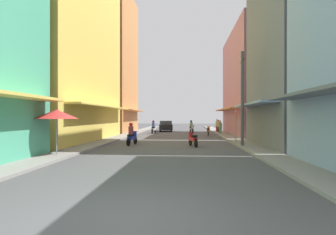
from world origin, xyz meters
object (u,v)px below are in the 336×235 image
at_px(motorbike_red, 193,139).
at_px(vendor_umbrella, 57,114).
at_px(utility_pole, 242,98).
at_px(motorbike_white, 154,128).
at_px(pedestrian_crossing, 220,128).
at_px(motorbike_blue, 132,135).
at_px(pedestrian_foreground, 217,126).
at_px(motorbike_silver, 191,127).
at_px(pedestrian_far, 219,126).
at_px(street_sign_no_entry, 236,120).
at_px(parked_car, 166,126).
at_px(motorbike_orange, 208,131).

height_order(motorbike_red, vendor_umbrella, vendor_umbrella).
bearing_deg(motorbike_red, utility_pole, -4.52).
xyz_separation_m(motorbike_white, pedestrian_crossing, (7.63, -1.67, 0.08)).
bearing_deg(motorbike_blue, pedestrian_foreground, 63.40).
xyz_separation_m(pedestrian_foreground, vendor_umbrella, (-10.16, -20.68, 1.24)).
xyz_separation_m(motorbike_silver, pedestrian_far, (3.31, 0.24, 0.11)).
height_order(pedestrian_foreground, vendor_umbrella, vendor_umbrella).
relative_size(motorbike_white, motorbike_blue, 1.00).
distance_m(motorbike_white, street_sign_no_entry, 14.04).
bearing_deg(motorbike_silver, street_sign_no_entry, -77.31).
relative_size(parked_car, pedestrian_far, 2.61).
bearing_deg(parked_car, motorbike_white, -102.42).
xyz_separation_m(pedestrian_crossing, street_sign_no_entry, (-0.22, -10.21, 0.93)).
xyz_separation_m(motorbike_silver, motorbike_red, (-0.18, -14.35, -0.20)).
distance_m(motorbike_silver, pedestrian_crossing, 4.14).
height_order(pedestrian_crossing, pedestrian_foreground, pedestrian_foreground).
xyz_separation_m(motorbike_blue, motorbike_red, (4.21, -0.43, -0.20)).
xyz_separation_m(motorbike_red, utility_pole, (3.19, -0.25, 2.68)).
relative_size(motorbike_white, motorbike_silver, 1.01).
relative_size(motorbike_silver, street_sign_no_entry, 0.67).
bearing_deg(pedestrian_foreground, street_sign_no_entry, -91.22).
bearing_deg(motorbike_white, motorbike_orange, -27.41).
bearing_deg(vendor_umbrella, street_sign_no_entry, 33.42).
height_order(parked_car, utility_pole, utility_pole).
xyz_separation_m(pedestrian_foreground, street_sign_no_entry, (-0.30, -14.17, 0.86)).
bearing_deg(pedestrian_far, motorbike_silver, -175.90).
bearing_deg(motorbike_white, pedestrian_foreground, 16.53).
bearing_deg(pedestrian_foreground, vendor_umbrella, -116.16).
bearing_deg(pedestrian_foreground, pedestrian_far, -84.38).
bearing_deg(street_sign_no_entry, vendor_umbrella, -146.58).
bearing_deg(street_sign_no_entry, motorbike_silver, 102.69).
xyz_separation_m(motorbike_white, motorbike_blue, (0.11, -12.88, 0.00)).
xyz_separation_m(motorbike_blue, pedestrian_foreground, (7.60, 15.17, 0.15)).
distance_m(motorbike_silver, pedestrian_foreground, 3.45).
relative_size(motorbike_red, utility_pole, 0.28).
bearing_deg(motorbike_red, motorbike_silver, 89.27).
bearing_deg(parked_car, street_sign_no_entry, -69.11).
distance_m(vendor_umbrella, utility_pole, 11.11).
bearing_deg(parked_car, utility_pole, -70.60).
bearing_deg(motorbike_red, parked_car, 100.24).
bearing_deg(motorbike_orange, utility_pole, -82.71).
height_order(motorbike_white, vendor_umbrella, vendor_umbrella).
relative_size(motorbike_white, parked_car, 0.42).
height_order(motorbike_white, pedestrian_foreground, pedestrian_foreground).
bearing_deg(street_sign_no_entry, pedestrian_foreground, 88.78).
xyz_separation_m(motorbike_red, pedestrian_far, (3.49, 14.59, 0.31)).
bearing_deg(motorbike_blue, motorbike_white, 90.50).
bearing_deg(motorbike_white, motorbike_blue, -89.50).
height_order(motorbike_red, pedestrian_far, pedestrian_far).
relative_size(parked_car, pedestrian_foreground, 2.49).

